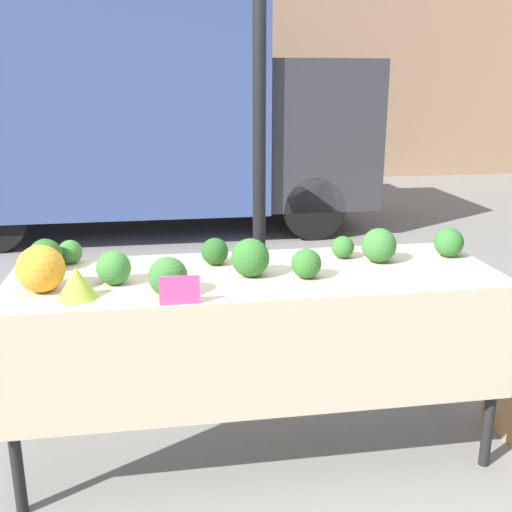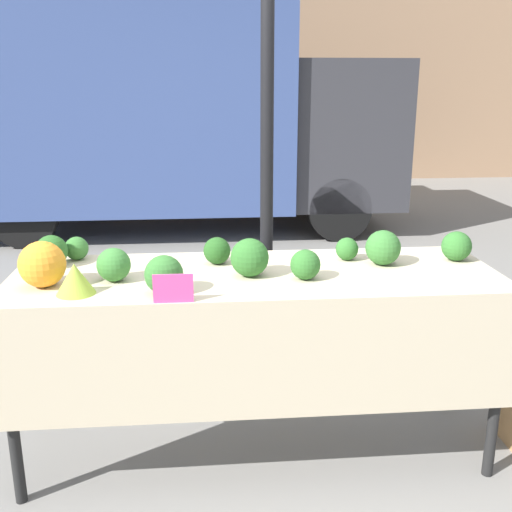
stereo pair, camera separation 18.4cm
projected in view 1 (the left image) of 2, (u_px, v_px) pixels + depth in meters
name	position (u px, v px, depth m)	size (l,w,h in m)	color
ground_plane	(256.00, 447.00, 3.00)	(40.00, 40.00, 0.00)	gray
building_facade	(178.00, 42.00, 10.63)	(16.00, 0.60, 4.92)	#9E7A5B
tent_pole	(259.00, 197.00, 3.23)	(0.07, 0.07, 2.33)	black
parked_truck	(137.00, 112.00, 7.18)	(5.18, 2.18, 2.67)	#384C84
market_table	(258.00, 303.00, 2.72)	(2.23, 0.74, 0.92)	beige
orange_cauliflower	(41.00, 269.00, 2.47)	(0.20, 0.20, 0.20)	orange
romanesco_head	(77.00, 283.00, 2.41)	(0.16, 0.16, 0.13)	#93B238
broccoli_head_0	(449.00, 243.00, 2.98)	(0.15, 0.15, 0.15)	#2D6628
broccoli_head_1	(343.00, 247.00, 2.96)	(0.11, 0.11, 0.11)	#2D6628
broccoli_head_2	(114.00, 268.00, 2.57)	(0.15, 0.15, 0.15)	#387533
broccoli_head_3	(215.00, 251.00, 2.85)	(0.13, 0.13, 0.13)	#23511E
broccoli_head_4	(379.00, 245.00, 2.89)	(0.17, 0.17, 0.17)	#336B2D
broccoli_head_5	(168.00, 276.00, 2.43)	(0.16, 0.16, 0.16)	#336B2D
broccoli_head_6	(306.00, 264.00, 2.65)	(0.13, 0.13, 0.13)	#2D6628
broccoli_head_7	(70.00, 252.00, 2.88)	(0.12, 0.12, 0.12)	#336B2D
broccoli_head_8	(250.00, 258.00, 2.68)	(0.17, 0.17, 0.17)	#2D6628
broccoli_head_9	(46.00, 255.00, 2.76)	(0.15, 0.15, 0.15)	#285B23
price_sign	(180.00, 290.00, 2.34)	(0.16, 0.01, 0.12)	#EF4793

